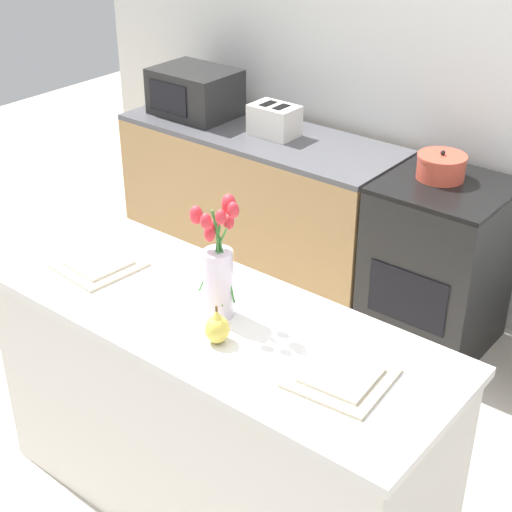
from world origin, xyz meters
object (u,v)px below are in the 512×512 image
object	(u,v)px
stove_range	(437,266)
microwave	(195,92)
cooking_pot	(441,167)
pear_figurine	(217,328)
toaster	(274,120)
plate_setting_left	(99,264)
flower_vase	(218,269)
plate_setting_right	(341,377)

from	to	relation	value
stove_range	microwave	bearing A→B (deg)	-179.98
cooking_pot	microwave	distance (m)	1.58
pear_figurine	toaster	xyz separation A→B (m)	(-1.09, 1.72, -0.00)
stove_range	plate_setting_left	size ratio (longest dim) A/B	2.94
stove_range	cooking_pot	xyz separation A→B (m)	(-0.06, 0.04, 0.51)
microwave	plate_setting_left	bearing A→B (deg)	-58.61
plate_setting_left	flower_vase	bearing A→B (deg)	3.71
stove_range	flower_vase	bearing A→B (deg)	-92.64
cooking_pot	stove_range	bearing A→B (deg)	-33.79
flower_vase	plate_setting_left	bearing A→B (deg)	-176.29
plate_setting_left	toaster	bearing A→B (deg)	104.05
stove_range	cooking_pot	world-z (taller)	cooking_pot
pear_figurine	flower_vase	bearing A→B (deg)	128.72
cooking_pot	microwave	bearing A→B (deg)	-178.42
cooking_pot	plate_setting_right	bearing A→B (deg)	-72.70
plate_setting_right	microwave	world-z (taller)	microwave
stove_range	microwave	xyz separation A→B (m)	(-1.64, -0.00, 0.59)
flower_vase	toaster	size ratio (longest dim) A/B	1.64
flower_vase	pear_figurine	bearing A→B (deg)	-51.28
cooking_pot	microwave	size ratio (longest dim) A/B	0.50
toaster	cooking_pot	bearing A→B (deg)	1.78
plate_setting_right	microwave	size ratio (longest dim) A/B	0.64
flower_vase	pear_figurine	xyz separation A→B (m)	(0.10, -0.13, -0.13)
flower_vase	plate_setting_right	distance (m)	0.56
stove_range	toaster	world-z (taller)	toaster
microwave	cooking_pot	bearing A→B (deg)	1.58
pear_figurine	plate_setting_right	bearing A→B (deg)	11.60
plate_setting_left	toaster	size ratio (longest dim) A/B	1.09
cooking_pot	toaster	bearing A→B (deg)	-178.22
flower_vase	microwave	size ratio (longest dim) A/B	0.96
pear_figurine	microwave	size ratio (longest dim) A/B	0.29
toaster	microwave	xyz separation A→B (m)	(-0.58, -0.01, 0.05)
stove_range	plate_setting_right	size ratio (longest dim) A/B	2.94
stove_range	toaster	size ratio (longest dim) A/B	3.22
stove_range	pear_figurine	distance (m)	1.79
flower_vase	toaster	xyz separation A→B (m)	(-0.99, 1.60, -0.13)
plate_setting_left	cooking_pot	bearing A→B (deg)	70.47
plate_setting_left	plate_setting_right	bearing A→B (deg)	0.00
toaster	microwave	size ratio (longest dim) A/B	0.58
stove_range	cooking_pot	size ratio (longest dim) A/B	3.73
flower_vase	toaster	distance (m)	1.88
flower_vase	cooking_pot	bearing A→B (deg)	89.68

